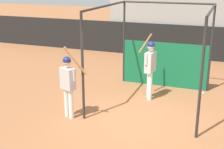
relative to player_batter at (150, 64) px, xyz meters
name	(u,v)px	position (x,y,z in m)	size (l,w,h in m)	color
ground_plane	(133,123)	(0.05, -1.90, -1.14)	(60.00, 60.00, 0.00)	#935B38
outfield_wall	(179,42)	(0.05, 5.56, -0.35)	(24.00, 0.12, 1.57)	black
bleacher_section	(185,19)	(0.05, 7.22, 0.48)	(7.05, 3.20, 3.25)	#9E9E99
batting_cage	(161,54)	(0.20, 0.72, 0.16)	(3.08, 3.50, 2.94)	#282828
player_batter	(150,64)	(0.00, 0.00, 0.00)	(0.54, 0.94, 1.99)	white
player_waiting	(68,81)	(-1.72, -2.15, -0.09)	(0.81, 0.56, 2.09)	white
baseball	(203,93)	(1.60, 0.97, -1.10)	(0.07, 0.07, 0.07)	white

